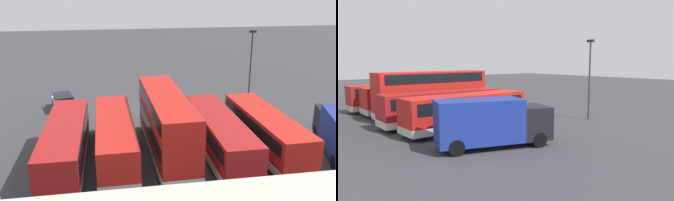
# 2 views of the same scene
# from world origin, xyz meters

# --- Properties ---
(ground_plane) EXTENTS (140.00, 140.00, 0.00)m
(ground_plane) POSITION_xyz_m (0.00, 0.00, 0.00)
(ground_plane) COLOR #38383D
(bus_single_deck_near_end) EXTENTS (2.88, 10.69, 2.95)m
(bus_single_deck_near_end) POSITION_xyz_m (-7.42, 10.70, 1.62)
(bus_single_deck_near_end) COLOR red
(bus_single_deck_near_end) RESTS_ON ground
(bus_single_deck_second) EXTENTS (2.67, 11.22, 2.95)m
(bus_single_deck_second) POSITION_xyz_m (-3.81, 10.82, 1.62)
(bus_single_deck_second) COLOR #A51919
(bus_single_deck_second) RESTS_ON ground
(bus_double_decker_third) EXTENTS (2.89, 11.34, 4.55)m
(bus_double_decker_third) POSITION_xyz_m (-0.07, 9.97, 2.45)
(bus_double_decker_third) COLOR red
(bus_double_decker_third) RESTS_ON ground
(bus_single_deck_fourth) EXTENTS (2.76, 11.29, 2.95)m
(bus_single_deck_fourth) POSITION_xyz_m (3.66, 9.96, 1.62)
(bus_single_deck_fourth) COLOR red
(bus_single_deck_fourth) RESTS_ON ground
(bus_single_deck_fifth) EXTENTS (2.69, 11.33, 2.95)m
(bus_single_deck_fifth) POSITION_xyz_m (7.04, 10.46, 1.62)
(bus_single_deck_fifth) COLOR #A51919
(bus_single_deck_fifth) RESTS_ON ground
(car_hatchback_silver) EXTENTS (2.90, 4.68, 1.43)m
(car_hatchback_silver) POSITION_xyz_m (8.45, -1.77, 0.70)
(car_hatchback_silver) COLOR silver
(car_hatchback_silver) RESTS_ON ground
(lamp_post_tall) EXTENTS (0.70, 0.30, 7.57)m
(lamp_post_tall) POSITION_xyz_m (-10.77, -0.96, 4.46)
(lamp_post_tall) COLOR #38383D
(lamp_post_tall) RESTS_ON ground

